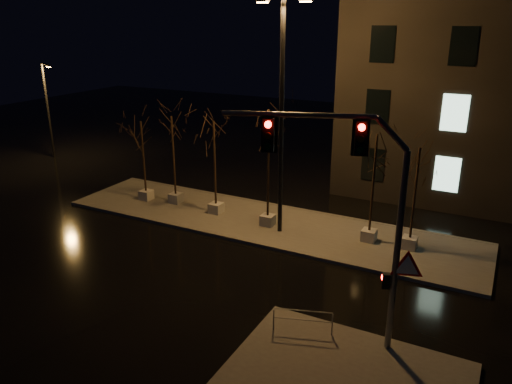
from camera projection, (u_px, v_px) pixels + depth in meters
The scene contains 13 objects.
ground at pixel (199, 274), 20.90m from camera, with size 90.00×90.00×0.00m, color black.
median at pixel (263, 222), 25.90m from camera, with size 22.00×5.00×0.15m, color #4F4D47.
sidewalk_corner at pixel (346, 380), 14.68m from camera, with size 7.00×5.00×0.15m, color #4F4D47.
tree_0 at pixel (142, 139), 27.78m from camera, with size 1.80×1.80×4.70m.
tree_1 at pixel (172, 136), 27.19m from camera, with size 1.80×1.80×5.10m.
tree_2 at pixel (214, 142), 25.70m from camera, with size 1.80×1.80×5.14m.
tree_3 at pixel (268, 137), 23.86m from camera, with size 1.80×1.80×6.06m.
tree_4 at pixel (375, 159), 22.30m from camera, with size 1.80×1.80×5.29m.
tree_5 at pixel (417, 171), 21.64m from camera, with size 1.80×1.80×4.86m.
traffic_signal_mast at pixel (359, 202), 14.56m from camera, with size 5.86×1.99×7.49m.
streetlight_main at pixel (282, 104), 22.64m from camera, with size 2.72×0.66×10.87m.
streetlight_far at pixel (48, 107), 36.95m from camera, with size 1.35×0.58×7.02m.
guard_rail_a at pixel (303, 318), 16.57m from camera, with size 1.90×0.65×0.86m.
Camera 1 is at (10.69, -15.38, 10.16)m, focal length 35.00 mm.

